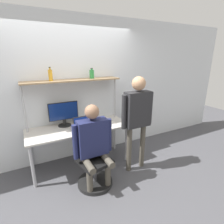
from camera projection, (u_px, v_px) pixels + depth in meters
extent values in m
plane|color=#4C4C51|center=(87.00, 174.00, 3.07)|extent=(12.00, 12.00, 0.00)
cube|color=silver|center=(71.00, 91.00, 3.30)|extent=(8.00, 0.06, 2.70)
cube|color=beige|center=(79.00, 128.00, 3.16)|extent=(1.80, 0.70, 0.03)
cylinder|color=#A5A5AA|center=(33.00, 167.00, 2.66)|extent=(0.05, 0.05, 0.73)
cylinder|color=#A5A5AA|center=(126.00, 143.00, 3.40)|extent=(0.05, 0.05, 0.73)
cylinder|color=#A5A5AA|center=(30.00, 150.00, 3.15)|extent=(0.05, 0.05, 0.73)
cylinder|color=#A5A5AA|center=(113.00, 132.00, 3.89)|extent=(0.05, 0.05, 0.73)
cube|color=#997A56|center=(73.00, 80.00, 3.06)|extent=(1.71, 0.31, 0.02)
cylinder|color=#B2B2B7|center=(27.00, 130.00, 2.94)|extent=(0.04, 0.04, 1.59)
cylinder|color=#B2B2B7|center=(115.00, 115.00, 3.66)|extent=(0.04, 0.04, 1.59)
cylinder|color=black|center=(65.00, 125.00, 3.22)|extent=(0.24, 0.24, 0.01)
cylinder|color=black|center=(64.00, 122.00, 3.20)|extent=(0.06, 0.06, 0.11)
cube|color=black|center=(63.00, 111.00, 3.15)|extent=(0.53, 0.01, 0.33)
cube|color=navy|center=(64.00, 111.00, 3.14)|extent=(0.50, 0.02, 0.30)
cube|color=#333338|center=(84.00, 130.00, 3.02)|extent=(0.32, 0.22, 0.01)
cube|color=black|center=(84.00, 130.00, 3.01)|extent=(0.27, 0.12, 0.00)
cube|color=#333338|center=(82.00, 122.00, 3.06)|extent=(0.32, 0.07, 0.21)
cube|color=navy|center=(82.00, 123.00, 3.05)|extent=(0.28, 0.05, 0.19)
cube|color=silver|center=(97.00, 128.00, 3.09)|extent=(0.07, 0.15, 0.01)
cube|color=black|center=(97.00, 128.00, 3.09)|extent=(0.06, 0.13, 0.00)
cylinder|color=black|center=(95.00, 182.00, 2.83)|extent=(0.56, 0.56, 0.06)
cylinder|color=#4C4C51|center=(95.00, 172.00, 2.77)|extent=(0.06, 0.06, 0.34)
cube|color=black|center=(94.00, 161.00, 2.71)|extent=(0.54, 0.54, 0.05)
cube|color=black|center=(87.00, 142.00, 2.80)|extent=(0.41, 0.12, 0.45)
cylinder|color=#4C473D|center=(90.00, 181.00, 2.57)|extent=(0.09, 0.09, 0.45)
cylinder|color=#4C473D|center=(108.00, 175.00, 2.70)|extent=(0.09, 0.09, 0.45)
cylinder|color=#4C473D|center=(88.00, 165.00, 2.51)|extent=(0.10, 0.38, 0.10)
cylinder|color=#4C473D|center=(107.00, 159.00, 2.64)|extent=(0.10, 0.38, 0.10)
cube|color=#1E234C|center=(93.00, 137.00, 2.62)|extent=(0.46, 0.20, 0.56)
cylinder|color=#1E234C|center=(75.00, 142.00, 2.51)|extent=(0.08, 0.08, 0.53)
cylinder|color=#1E234C|center=(109.00, 135.00, 2.74)|extent=(0.08, 0.08, 0.53)
sphere|color=#8C664C|center=(92.00, 112.00, 2.50)|extent=(0.21, 0.21, 0.21)
cylinder|color=#4C473D|center=(129.00, 149.00, 3.07)|extent=(0.09, 0.09, 0.84)
cylinder|color=#4C473D|center=(142.00, 146.00, 3.19)|extent=(0.09, 0.09, 0.84)
cube|color=#262628|center=(138.00, 109.00, 2.91)|extent=(0.44, 0.20, 0.59)
cylinder|color=#262628|center=(124.00, 112.00, 2.80)|extent=(0.08, 0.08, 0.56)
cylinder|color=#262628|center=(150.00, 108.00, 3.03)|extent=(0.08, 0.08, 0.56)
sphere|color=tan|center=(139.00, 83.00, 2.78)|extent=(0.23, 0.23, 0.23)
cylinder|color=#2D8C3F|center=(92.00, 74.00, 3.19)|extent=(0.08, 0.08, 0.15)
cylinder|color=#2D8C3F|center=(92.00, 69.00, 3.17)|extent=(0.04, 0.04, 0.03)
cylinder|color=black|center=(92.00, 68.00, 3.16)|extent=(0.04, 0.04, 0.01)
cylinder|color=gold|center=(50.00, 75.00, 2.87)|extent=(0.07, 0.07, 0.18)
cylinder|color=gold|center=(50.00, 69.00, 2.84)|extent=(0.03, 0.03, 0.03)
cylinder|color=black|center=(50.00, 67.00, 2.83)|extent=(0.03, 0.03, 0.01)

